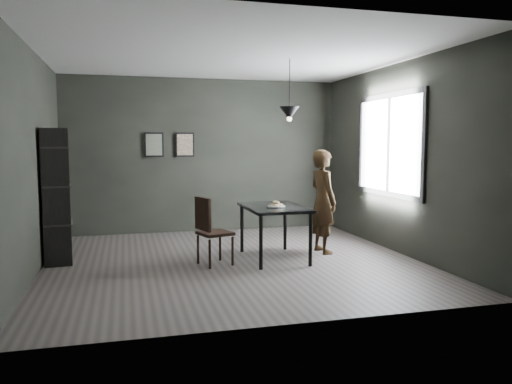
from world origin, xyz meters
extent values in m
plane|color=#3C3734|center=(0.00, 0.00, 0.00)|extent=(5.00, 5.00, 0.00)
cube|color=black|center=(0.00, 2.50, 1.40)|extent=(5.00, 0.10, 2.80)
cube|color=silver|center=(0.00, 0.00, 2.80)|extent=(5.00, 5.00, 0.02)
cube|color=white|center=(2.48, 0.20, 1.60)|extent=(0.02, 1.80, 1.40)
cube|color=black|center=(2.47, 0.20, 1.60)|extent=(0.04, 1.96, 1.56)
cube|color=black|center=(0.60, 0.00, 0.73)|extent=(0.80, 1.20, 0.04)
cylinder|color=black|center=(0.26, -0.54, 0.35)|extent=(0.05, 0.05, 0.71)
cylinder|color=black|center=(0.94, -0.54, 0.35)|extent=(0.05, 0.05, 0.71)
cylinder|color=black|center=(0.26, 0.54, 0.35)|extent=(0.05, 0.05, 0.71)
cylinder|color=black|center=(0.94, 0.54, 0.35)|extent=(0.05, 0.05, 0.71)
cylinder|color=white|center=(0.59, -0.13, 0.76)|extent=(0.23, 0.23, 0.01)
torus|color=beige|center=(0.63, -0.13, 0.78)|extent=(0.11, 0.11, 0.04)
torus|color=beige|center=(0.56, -0.10, 0.78)|extent=(0.11, 0.11, 0.04)
torus|color=beige|center=(0.57, -0.17, 0.78)|extent=(0.11, 0.11, 0.04)
torus|color=beige|center=(0.59, -0.13, 0.82)|extent=(0.14, 0.14, 0.05)
imported|color=black|center=(1.42, 0.21, 0.77)|extent=(0.44, 0.61, 1.54)
cube|color=black|center=(-0.26, -0.13, 0.43)|extent=(0.50, 0.50, 0.04)
cube|color=black|center=(-0.44, -0.18, 0.70)|extent=(0.16, 0.39, 0.44)
cylinder|color=black|center=(-0.37, -0.34, 0.19)|extent=(0.03, 0.03, 0.39)
cylinder|color=black|center=(-0.05, -0.23, 0.19)|extent=(0.03, 0.03, 0.39)
cylinder|color=black|center=(-0.48, -0.02, 0.19)|extent=(0.03, 0.03, 0.39)
cylinder|color=black|center=(-0.16, 0.09, 0.19)|extent=(0.03, 0.03, 0.39)
cube|color=black|center=(-2.32, 0.56, 0.91)|extent=(0.40, 0.64, 1.83)
cylinder|color=black|center=(0.85, 0.10, 2.42)|extent=(0.01, 0.01, 0.75)
cone|color=black|center=(0.85, 0.10, 2.05)|extent=(0.28, 0.28, 0.18)
sphere|color=#FFE0B2|center=(0.85, 0.10, 1.97)|extent=(0.07, 0.07, 0.07)
cube|color=black|center=(-0.90, 2.47, 1.60)|extent=(0.34, 0.03, 0.44)
cube|color=#3D5647|center=(-0.90, 2.45, 1.60)|extent=(0.28, 0.01, 0.38)
cube|color=black|center=(-0.35, 2.47, 1.60)|extent=(0.34, 0.03, 0.44)
cube|color=brown|center=(-0.35, 2.45, 1.60)|extent=(0.28, 0.01, 0.38)
camera|label=1|loc=(-1.41, -6.64, 1.63)|focal=35.00mm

